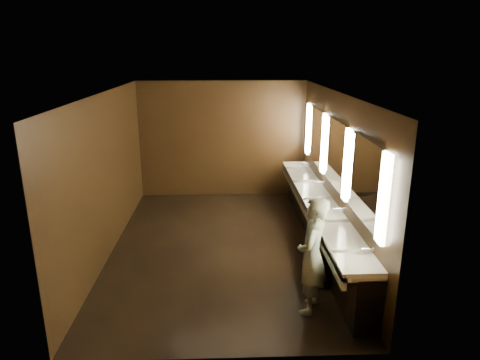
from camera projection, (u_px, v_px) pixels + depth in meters
floor at (223, 246)px, 7.90m from camera, size 6.00×6.00×0.00m
ceiling at (221, 93)px, 7.09m from camera, size 4.00×6.00×0.02m
wall_back at (222, 140)px, 10.36m from camera, size 4.00×0.02×2.80m
wall_front at (221, 250)px, 4.63m from camera, size 4.00×0.02×2.80m
wall_left at (107, 175)px, 7.42m from camera, size 0.02×6.00×2.80m
wall_right at (335, 173)px, 7.57m from camera, size 0.02×6.00×2.80m
sink_counter at (320, 220)px, 7.83m from camera, size 0.55×5.40×1.01m
mirror_band at (335, 153)px, 7.47m from camera, size 0.06×5.03×1.15m
person at (312, 256)px, 5.75m from camera, size 0.61×0.71×1.65m
trash_bin at (325, 267)px, 6.57m from camera, size 0.39×0.39×0.57m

